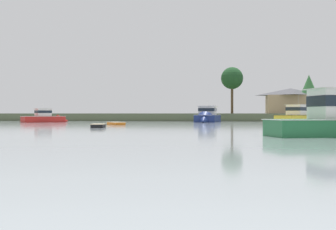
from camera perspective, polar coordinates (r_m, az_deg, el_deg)
far_shore_bank at (r=119.15m, az=0.74°, el=-0.19°), size 223.54×50.25×1.53m
dinghy_black at (r=51.67m, az=-8.27°, el=-1.34°), size 1.80×3.11×0.55m
cruiser_red at (r=84.89m, az=-14.13°, el=-0.50°), size 7.55×7.24×4.47m
dinghy_orange at (r=63.88m, az=-6.19°, el=-1.05°), size 3.23×3.70×0.53m
cruiser_yellow at (r=80.50m, az=15.50°, el=-0.42°), size 8.61×9.79×5.80m
cruiser_navy at (r=84.31m, az=4.65°, el=-0.42°), size 4.41×11.01×5.40m
shore_tree_center_right at (r=112.14m, az=7.61°, el=4.32°), size 5.09×5.09×10.71m
shore_tree_right_mid at (r=108.11m, az=16.38°, el=3.24°), size 4.13×4.13×8.36m
cottage_hillside at (r=109.64m, az=14.32°, el=1.68°), size 11.15×10.23×5.56m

